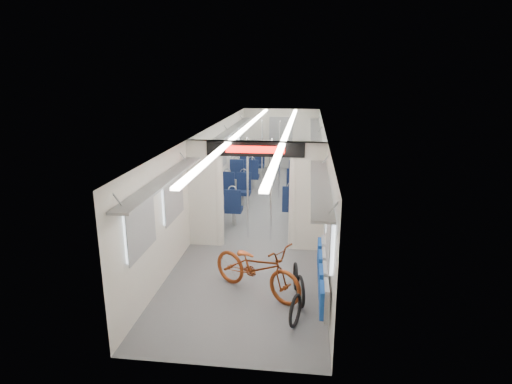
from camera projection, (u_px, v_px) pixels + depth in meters
The scene contains 14 objects.
carriage at pixel (264, 162), 10.58m from camera, with size 12.00×12.02×2.31m.
bicycle at pixel (257, 267), 7.21m from camera, with size 0.63×1.81×0.95m, color maroon.
flip_bench at pixel (322, 274), 6.76m from camera, with size 0.12×2.09×0.50m.
bike_hoop_a at pixel (295, 312), 6.32m from camera, with size 0.51×0.51×0.05m, color black.
bike_hoop_b at pixel (300, 293), 6.85m from camera, with size 0.53×0.53×0.05m, color black.
bike_hoop_c at pixel (296, 278), 7.41m from camera, with size 0.49×0.49×0.05m, color black.
seat_bay_near_left at pixel (230, 196), 11.22m from camera, with size 0.88×1.91×1.05m.
seat_bay_near_right at pixel (302, 194), 11.34m from camera, with size 0.91×2.08×1.10m.
seat_bay_far_left at pixel (248, 167), 14.56m from camera, with size 0.91×2.06×1.10m.
seat_bay_far_right at pixel (304, 168), 14.41m from camera, with size 0.91×2.05×1.09m.
stanchion_near_left at pixel (248, 189), 9.49m from camera, with size 0.05×0.05×2.30m, color silver.
stanchion_near_right at pixel (271, 191), 9.35m from camera, with size 0.04×0.04×2.30m, color silver.
stanchion_far_left at pixel (262, 159), 12.82m from camera, with size 0.04×0.04×2.30m, color silver.
stanchion_far_right at pixel (279, 160), 12.59m from camera, with size 0.04×0.04×2.30m, color silver.
Camera 1 is at (1.06, -10.59, 3.66)m, focal length 30.00 mm.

